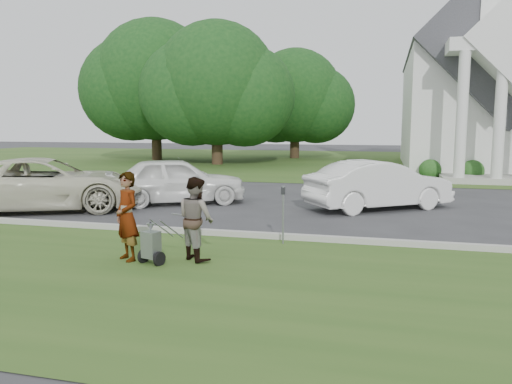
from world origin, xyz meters
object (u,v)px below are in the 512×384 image
at_px(tree_far, 155,86).
at_px(car_b, 176,180).
at_px(car_d, 379,185).
at_px(tree_left, 216,90).
at_px(tree_back, 295,100).
at_px(person_right, 196,219).
at_px(striping_cart, 152,245).
at_px(parking_meter_near, 283,208).
at_px(car_a, 46,184).
at_px(person_left, 127,217).
at_px(church, 484,72).

relative_size(tree_far, car_b, 2.46).
bearing_deg(car_d, tree_left, -1.94).
bearing_deg(tree_back, person_right, -83.36).
distance_m(striping_cart, person_right, 1.00).
xyz_separation_m(tree_far, parking_meter_near, (15.10, -24.88, -4.85)).
relative_size(car_b, car_d, 1.00).
xyz_separation_m(parking_meter_near, car_b, (-4.77, 4.94, -0.04)).
relative_size(tree_far, car_d, 2.45).
xyz_separation_m(tree_back, car_a, (-3.12, -27.22, -3.89)).
xyz_separation_m(person_left, car_d, (4.74, 7.66, -0.10)).
relative_size(person_left, car_a, 0.29).
bearing_deg(person_right, striping_cart, 73.30).
distance_m(church, striping_cart, 27.77).
distance_m(tree_left, tree_back, 8.95).
height_order(striping_cart, car_d, car_d).
relative_size(church, car_d, 5.06).
bearing_deg(car_d, person_right, 118.53).
distance_m(tree_far, tree_back, 11.22).
bearing_deg(tree_left, person_right, -71.98).
bearing_deg(tree_left, person_left, -75.12).
bearing_deg(striping_cart, car_a, 158.26).
xyz_separation_m(person_right, parking_meter_near, (1.42, 1.73, 0.01)).
xyz_separation_m(church, tree_far, (-23.01, 1.87, -0.25)).
bearing_deg(car_b, car_d, -114.25).
bearing_deg(car_d, car_a, 69.48).
bearing_deg(church, car_b, -125.06).
bearing_deg(church, car_d, -108.62).
height_order(tree_back, car_d, tree_back).
height_order(striping_cart, parking_meter_near, parking_meter_near).
bearing_deg(tree_far, car_a, -72.80).
relative_size(church, parking_meter_near, 18.01).
relative_size(tree_back, person_right, 5.76).
xyz_separation_m(person_left, car_a, (-5.50, 4.79, -0.05)).
height_order(tree_far, parking_meter_near, tree_far).
height_order(person_right, car_d, person_right).
bearing_deg(striping_cart, parking_meter_near, 64.05).
xyz_separation_m(church, person_left, (-10.63, -25.14, -5.05)).
bearing_deg(striping_cart, church, 85.60).
bearing_deg(car_d, tree_far, 5.35).
distance_m(person_right, parking_meter_near, 2.24).
bearing_deg(person_right, tree_left, -35.62).
distance_m(church, parking_meter_near, 24.86).
distance_m(tree_back, person_right, 32.07).
relative_size(striping_cart, person_right, 0.61).
relative_size(tree_back, parking_meter_near, 7.19).
xyz_separation_m(tree_left, car_a, (0.88, -19.22, -4.27)).
height_order(tree_far, person_right, tree_far).
height_order(tree_left, car_a, tree_left).
bearing_deg(person_right, car_a, 3.51).
height_order(tree_far, car_b, tree_far).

